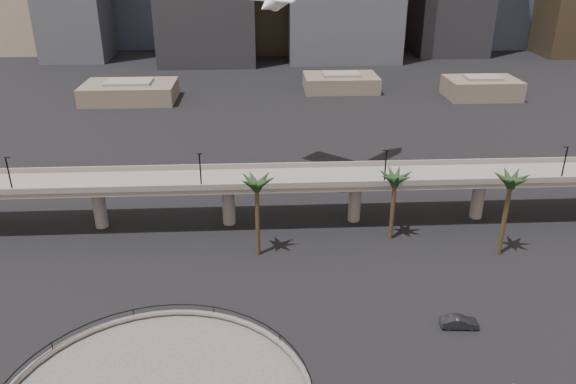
{
  "coord_description": "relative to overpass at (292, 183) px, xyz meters",
  "views": [
    {
      "loc": [
        -5.54,
        -33.12,
        45.15
      ],
      "look_at": [
        -2.18,
        28.0,
        17.81
      ],
      "focal_mm": 35.0,
      "sensor_mm": 36.0,
      "label": 1
    }
  ],
  "objects": [
    {
      "name": "overpass",
      "position": [
        0.0,
        0.0,
        0.0
      ],
      "size": [
        130.0,
        9.3,
        14.7
      ],
      "color": "slate",
      "rests_on": "ground"
    },
    {
      "name": "palm_trees",
      "position": [
        14.02,
        -10.35,
        4.09
      ],
      "size": [
        42.4,
        10.4,
        14.0
      ],
      "color": "#4A381F",
      "rests_on": "ground"
    },
    {
      "name": "low_buildings",
      "position": [
        6.89,
        87.3,
        -4.48
      ],
      "size": [
        135.0,
        27.5,
        6.8
      ],
      "color": "brown",
      "rests_on": "ground"
    },
    {
      "name": "car_b",
      "position": [
        19.55,
        -30.88,
        -6.54
      ],
      "size": [
        4.94,
        2.04,
        1.59
      ],
      "primitive_type": "imported",
      "rotation": [
        0.0,
        0.0,
        1.5
      ],
      "color": "black",
      "rests_on": "ground"
    }
  ]
}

